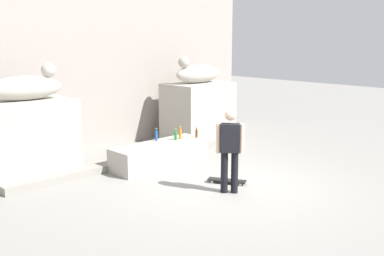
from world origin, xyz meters
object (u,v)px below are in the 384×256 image
Objects in this scene: skateboard at (227,180)px; bottle_green at (176,135)px; skater at (230,147)px; bottle_brown at (196,133)px; bottle_blue at (156,135)px; statue_reclining_left at (25,87)px; statue_reclining_right at (197,73)px; bottle_orange at (180,134)px.

skateboard is 2.10m from bottle_green.
skater reaches higher than bottle_brown.
skater is 2.70m from bottle_blue.
bottle_brown is (3.63, -1.47, -1.32)m from statue_reclining_left.
skateboard is 3.03× the size of bottle_brown.
statue_reclining_right is 4.79m from skater.
bottle_orange is at bearing -25.98° from bottle_blue.
skater reaches higher than bottle_blue.
statue_reclining_left is 3.59m from bottle_green.
skateboard is at bearing 55.79° from statue_reclining_right.
bottle_blue is at bearing -13.09° from statue_reclining_left.
bottle_blue is 1.16× the size of bottle_brown.
statue_reclining_left is at bearing 156.65° from bottle_green.
bottle_green is at bearing -39.12° from skateboard.
skater reaches higher than bottle_orange.
skateboard is (-2.43, -3.31, -1.91)m from statue_reclining_right.
statue_reclining_right is at bearing -64.90° from skateboard.
bottle_green reaches higher than bottle_brown.
bottle_blue is at bearing 154.02° from bottle_orange.
bottle_orange is at bearing -61.71° from skater.
statue_reclining_left is 4.50m from skater.
statue_reclining_left is 2.08× the size of skateboard.
bottle_orange is at bearing 157.77° from bottle_brown.
statue_reclining_left is at bearing 10.61° from skateboard.
bottle_brown is at bearing -71.25° from skater.
statue_reclining_left and statue_reclining_right have the same top height.
skateboard is 2.59× the size of bottle_orange.
skater is at bearing -120.52° from bottle_brown.
statue_reclining_left reaches higher than bottle_green.
bottle_green reaches higher than skateboard.
statue_reclining_right is at bearing 8.26° from statue_reclining_left.
bottle_brown is at bearing -22.23° from bottle_orange.
skater is 5.42× the size of bottle_orange.
skater is 2.61m from bottle_brown.
bottle_blue is at bearing 143.70° from bottle_green.
statue_reclining_left is at bearing -8.82° from skater.
statue_reclining_right is (5.13, 0.01, 0.00)m from statue_reclining_left.
bottle_orange is (0.92, 2.40, -0.25)m from skater.
statue_reclining_right is at bearing 23.36° from bottle_blue.
bottle_brown is at bearing -55.52° from skateboard.
statue_reclining_right is 0.97× the size of skater.
skateboard is 2.16m from bottle_orange.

